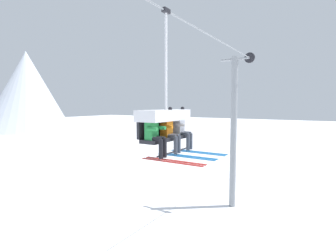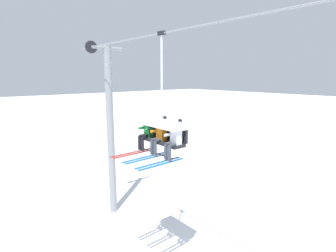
{
  "view_description": "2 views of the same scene",
  "coord_description": "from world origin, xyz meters",
  "px_view_note": "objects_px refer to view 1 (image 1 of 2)",
  "views": [
    {
      "loc": [
        -7.21,
        -4.71,
        5.92
      ],
      "look_at": [
        -0.97,
        -0.79,
        5.31
      ],
      "focal_mm": 28.0,
      "sensor_mm": 36.0,
      "label": 1
    },
    {
      "loc": [
        5.55,
        -6.16,
        7.12
      ],
      "look_at": [
        -1.0,
        -0.61,
        5.48
      ],
      "focal_mm": 28.0,
      "sensor_mm": 36.0,
      "label": 2
    }
  ],
  "objects_px": {
    "lift_tower_far": "(234,129)",
    "skier_orange": "(170,130)",
    "skier_green": "(156,134)",
    "chairlift_chair": "(164,119)",
    "skier_white": "(183,128)"
  },
  "relations": [
    {
      "from": "lift_tower_far",
      "to": "skier_green",
      "type": "xyz_separation_m",
      "value": [
        -9.13,
        -0.93,
        0.66
      ]
    },
    {
      "from": "skier_orange",
      "to": "chairlift_chair",
      "type": "bearing_deg",
      "value": 90.89
    },
    {
      "from": "lift_tower_far",
      "to": "skier_orange",
      "type": "height_order",
      "value": "lift_tower_far"
    },
    {
      "from": "skier_green",
      "to": "skier_orange",
      "type": "height_order",
      "value": "skier_orange"
    },
    {
      "from": "skier_white",
      "to": "chairlift_chair",
      "type": "bearing_deg",
      "value": 163.58
    },
    {
      "from": "lift_tower_far",
      "to": "skier_green",
      "type": "relative_size",
      "value": 5.12
    },
    {
      "from": "lift_tower_far",
      "to": "skier_green",
      "type": "distance_m",
      "value": 9.2
    },
    {
      "from": "skier_green",
      "to": "chairlift_chair",
      "type": "bearing_deg",
      "value": 16.99
    },
    {
      "from": "chairlift_chair",
      "to": "skier_green",
      "type": "relative_size",
      "value": 2.28
    },
    {
      "from": "lift_tower_far",
      "to": "skier_white",
      "type": "distance_m",
      "value": 7.77
    },
    {
      "from": "skier_orange",
      "to": "skier_white",
      "type": "relative_size",
      "value": 1.0
    },
    {
      "from": "lift_tower_far",
      "to": "skier_orange",
      "type": "bearing_deg",
      "value": -173.73
    },
    {
      "from": "skier_green",
      "to": "skier_orange",
      "type": "bearing_deg",
      "value": 0.54
    },
    {
      "from": "skier_orange",
      "to": "skier_green",
      "type": "bearing_deg",
      "value": -179.46
    },
    {
      "from": "chairlift_chair",
      "to": "skier_green",
      "type": "height_order",
      "value": "chairlift_chair"
    }
  ]
}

